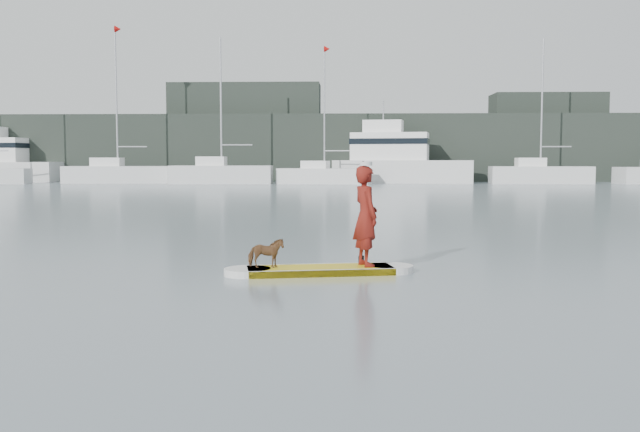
{
  "coord_description": "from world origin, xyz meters",
  "views": [
    {
      "loc": [
        -0.55,
        -13.05,
        1.97
      ],
      "look_at": [
        -0.99,
        -0.87,
        1.0
      ],
      "focal_mm": 40.0,
      "sensor_mm": 36.0,
      "label": 1
    }
  ],
  "objects_px": {
    "sailboat_c": "(221,173)",
    "sailboat_d": "(324,174)",
    "paddler": "(366,216)",
    "sailboat_b": "(117,172)",
    "paddleboard": "(320,270)",
    "dog": "(266,253)",
    "sailboat_e": "(539,173)",
    "motor_yacht_b": "(0,161)",
    "motor_yacht_a": "(397,160)"
  },
  "relations": [
    {
      "from": "sailboat_c",
      "to": "motor_yacht_a",
      "type": "relative_size",
      "value": 0.98
    },
    {
      "from": "sailboat_d",
      "to": "paddler",
      "type": "bearing_deg",
      "value": -76.33
    },
    {
      "from": "paddler",
      "to": "sailboat_c",
      "type": "xyz_separation_m",
      "value": [
        -10.52,
        45.29,
        -0.12
      ]
    },
    {
      "from": "paddler",
      "to": "sailboat_c",
      "type": "distance_m",
      "value": 46.5
    },
    {
      "from": "sailboat_d",
      "to": "sailboat_e",
      "type": "xyz_separation_m",
      "value": [
        17.54,
        1.11,
        0.05
      ]
    },
    {
      "from": "paddler",
      "to": "motor_yacht_b",
      "type": "xyz_separation_m",
      "value": [
        -30.91,
        49.7,
        0.8
      ]
    },
    {
      "from": "paddleboard",
      "to": "paddler",
      "type": "height_order",
      "value": "paddler"
    },
    {
      "from": "paddleboard",
      "to": "dog",
      "type": "distance_m",
      "value": 0.99
    },
    {
      "from": "paddleboard",
      "to": "dog",
      "type": "height_order",
      "value": "dog"
    },
    {
      "from": "sailboat_b",
      "to": "paddler",
      "type": "bearing_deg",
      "value": -71.03
    },
    {
      "from": "sailboat_b",
      "to": "sailboat_c",
      "type": "xyz_separation_m",
      "value": [
        8.8,
        -0.85,
        -0.02
      ]
    },
    {
      "from": "sailboat_c",
      "to": "motor_yacht_a",
      "type": "distance_m",
      "value": 14.79
    },
    {
      "from": "paddler",
      "to": "motor_yacht_a",
      "type": "bearing_deg",
      "value": -26.54
    },
    {
      "from": "paddleboard",
      "to": "motor_yacht_b",
      "type": "xyz_separation_m",
      "value": [
        -30.13,
        49.85,
        1.73
      ]
    },
    {
      "from": "sailboat_d",
      "to": "sailboat_c",
      "type": "bearing_deg",
      "value": -169.97
    },
    {
      "from": "motor_yacht_b",
      "to": "sailboat_e",
      "type": "bearing_deg",
      "value": -1.15
    },
    {
      "from": "paddleboard",
      "to": "sailboat_e",
      "type": "xyz_separation_m",
      "value": [
        16.18,
        46.41,
        0.77
      ]
    },
    {
      "from": "sailboat_e",
      "to": "motor_yacht_a",
      "type": "distance_m",
      "value": 11.6
    },
    {
      "from": "dog",
      "to": "sailboat_b",
      "type": "bearing_deg",
      "value": 12.08
    },
    {
      "from": "paddleboard",
      "to": "motor_yacht_a",
      "type": "relative_size",
      "value": 0.27
    },
    {
      "from": "sailboat_b",
      "to": "sailboat_e",
      "type": "height_order",
      "value": "sailboat_b"
    },
    {
      "from": "sailboat_d",
      "to": "motor_yacht_a",
      "type": "bearing_deg",
      "value": 35.81
    },
    {
      "from": "sailboat_e",
      "to": "paddleboard",
      "type": "bearing_deg",
      "value": -105.91
    },
    {
      "from": "sailboat_b",
      "to": "motor_yacht_a",
      "type": "xyz_separation_m",
      "value": [
        23.3,
        1.86,
        1.06
      ]
    },
    {
      "from": "paddleboard",
      "to": "sailboat_c",
      "type": "distance_m",
      "value": 46.47
    },
    {
      "from": "dog",
      "to": "motor_yacht_b",
      "type": "bearing_deg",
      "value": 21.59
    },
    {
      "from": "paddler",
      "to": "sailboat_b",
      "type": "height_order",
      "value": "sailboat_b"
    },
    {
      "from": "paddleboard",
      "to": "motor_yacht_a",
      "type": "distance_m",
      "value": 48.42
    },
    {
      "from": "sailboat_c",
      "to": "sailboat_d",
      "type": "relative_size",
      "value": 1.07
    },
    {
      "from": "paddler",
      "to": "sailboat_d",
      "type": "bearing_deg",
      "value": -19.08
    },
    {
      "from": "sailboat_c",
      "to": "motor_yacht_b",
      "type": "relative_size",
      "value": 1.19
    },
    {
      "from": "sailboat_c",
      "to": "sailboat_d",
      "type": "bearing_deg",
      "value": -2.29
    },
    {
      "from": "paddler",
      "to": "motor_yacht_b",
      "type": "height_order",
      "value": "motor_yacht_b"
    },
    {
      "from": "paddler",
      "to": "sailboat_b",
      "type": "distance_m",
      "value": 50.02
    },
    {
      "from": "sailboat_b",
      "to": "motor_yacht_a",
      "type": "relative_size",
      "value": 1.07
    },
    {
      "from": "dog",
      "to": "sailboat_d",
      "type": "xyz_separation_m",
      "value": [
        -0.44,
        45.47,
        0.41
      ]
    },
    {
      "from": "paddler",
      "to": "sailboat_b",
      "type": "xyz_separation_m",
      "value": [
        -19.32,
        46.13,
        -0.1
      ]
    },
    {
      "from": "dog",
      "to": "sailboat_e",
      "type": "height_order",
      "value": "sailboat_e"
    },
    {
      "from": "sailboat_d",
      "to": "sailboat_e",
      "type": "relative_size",
      "value": 0.95
    },
    {
      "from": "dog",
      "to": "motor_yacht_b",
      "type": "height_order",
      "value": "motor_yacht_b"
    },
    {
      "from": "paddleboard",
      "to": "motor_yacht_b",
      "type": "distance_m",
      "value": 58.27
    },
    {
      "from": "sailboat_e",
      "to": "sailboat_d",
      "type": "bearing_deg",
      "value": -173.07
    },
    {
      "from": "paddleboard",
      "to": "paddler",
      "type": "xyz_separation_m",
      "value": [
        0.79,
        0.15,
        0.93
      ]
    },
    {
      "from": "sailboat_b",
      "to": "sailboat_e",
      "type": "xyz_separation_m",
      "value": [
        34.71,
        0.13,
        -0.06
      ]
    },
    {
      "from": "sailboat_c",
      "to": "sailboat_b",
      "type": "bearing_deg",
      "value": 173.13
    },
    {
      "from": "sailboat_d",
      "to": "sailboat_e",
      "type": "bearing_deg",
      "value": 14.57
    },
    {
      "from": "dog",
      "to": "motor_yacht_a",
      "type": "distance_m",
      "value": 48.67
    },
    {
      "from": "sailboat_b",
      "to": "sailboat_d",
      "type": "distance_m",
      "value": 17.2
    },
    {
      "from": "sailboat_d",
      "to": "paddleboard",
      "type": "bearing_deg",
      "value": -77.33
    },
    {
      "from": "dog",
      "to": "motor_yacht_a",
      "type": "bearing_deg",
      "value": -15.41
    }
  ]
}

